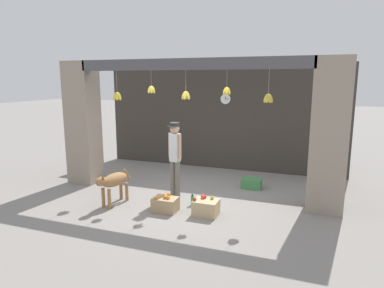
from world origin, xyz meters
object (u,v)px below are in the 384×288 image
object	(u,v)px
fruit_crate_apples	(206,207)
produce_box_green	(251,183)
water_bottle	(192,200)
dog	(113,181)
shopkeeper	(175,154)
fruit_crate_oranges	(165,204)
wall_clock	(226,99)

from	to	relation	value
fruit_crate_apples	produce_box_green	distance (m)	2.05
produce_box_green	water_bottle	world-z (taller)	same
dog	shopkeeper	distance (m)	1.45
shopkeeper	water_bottle	bearing A→B (deg)	162.67
dog	shopkeeper	xyz separation A→B (m)	(1.05, 0.86, 0.50)
shopkeeper	produce_box_green	world-z (taller)	shopkeeper
fruit_crate_apples	produce_box_green	xyz separation A→B (m)	(0.53, 1.98, -0.04)
fruit_crate_oranges	water_bottle	distance (m)	0.64
water_bottle	fruit_crate_apples	bearing A→B (deg)	-42.86
produce_box_green	wall_clock	distance (m)	2.71
water_bottle	wall_clock	world-z (taller)	wall_clock
dog	produce_box_green	distance (m)	3.32
fruit_crate_oranges	fruit_crate_apples	distance (m)	0.83
dog	produce_box_green	world-z (taller)	dog
dog	fruit_crate_oranges	xyz separation A→B (m)	(1.18, 0.03, -0.36)
dog	fruit_crate_oranges	distance (m)	1.24
fruit_crate_apples	wall_clock	bearing A→B (deg)	99.07
dog	shopkeeper	world-z (taller)	shopkeeper
wall_clock	produce_box_green	bearing A→B (deg)	-54.66
fruit_crate_oranges	wall_clock	size ratio (longest dim) A/B	1.56
shopkeeper	fruit_crate_oranges	size ratio (longest dim) A/B	3.49
dog	water_bottle	xyz separation A→B (m)	(1.58, 0.53, -0.40)
fruit_crate_oranges	water_bottle	bearing A→B (deg)	51.24
fruit_crate_apples	water_bottle	size ratio (longest dim) A/B	2.03
fruit_crate_oranges	fruit_crate_apples	world-z (taller)	fruit_crate_apples
produce_box_green	wall_clock	world-z (taller)	wall_clock
dog	fruit_crate_apples	xyz separation A→B (m)	(2.01, 0.13, -0.35)
dog	water_bottle	distance (m)	1.71
fruit_crate_apples	wall_clock	size ratio (longest dim) A/B	1.54
produce_box_green	water_bottle	bearing A→B (deg)	-121.18
shopkeeper	produce_box_green	size ratio (longest dim) A/B	3.58
shopkeeper	fruit_crate_oranges	xyz separation A→B (m)	(0.14, -0.83, -0.86)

